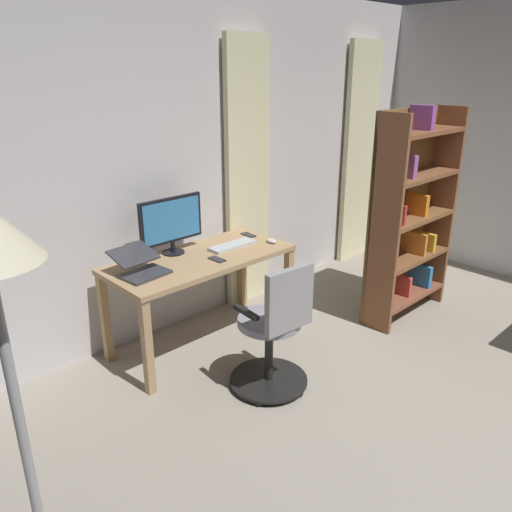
# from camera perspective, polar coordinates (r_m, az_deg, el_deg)

# --- Properties ---
(back_room_partition) EXTENTS (5.74, 0.10, 2.78)m
(back_room_partition) POSITION_cam_1_polar(r_m,az_deg,el_deg) (4.44, -5.86, 10.66)
(back_room_partition) COLOR silver
(back_room_partition) RESTS_ON ground
(curtain_left_panel) EXTENTS (0.53, 0.06, 2.42)m
(curtain_left_panel) POSITION_cam_1_polar(r_m,az_deg,el_deg) (5.92, 11.60, 11.10)
(curtain_left_panel) COLOR beige
(curtain_left_panel) RESTS_ON ground
(curtain_right_panel) EXTENTS (0.49, 0.06, 2.42)m
(curtain_right_panel) POSITION_cam_1_polar(r_m,az_deg,el_deg) (4.64, -0.95, 8.92)
(curtain_right_panel) COLOR beige
(curtain_right_panel) RESTS_ON ground
(desk) EXTENTS (1.49, 0.67, 0.76)m
(desk) POSITION_cam_1_polar(r_m,az_deg,el_deg) (4.00, -6.23, -1.38)
(desk) COLOR tan
(desk) RESTS_ON ground
(office_chair) EXTENTS (0.56, 0.56, 0.97)m
(office_chair) POSITION_cam_1_polar(r_m,az_deg,el_deg) (3.49, 2.13, -8.65)
(office_chair) COLOR black
(office_chair) RESTS_ON ground
(computer_monitor) EXTENTS (0.56, 0.18, 0.45)m
(computer_monitor) POSITION_cam_1_polar(r_m,az_deg,el_deg) (4.00, -9.55, 3.81)
(computer_monitor) COLOR black
(computer_monitor) RESTS_ON desk
(computer_keyboard) EXTENTS (0.42, 0.14, 0.02)m
(computer_keyboard) POSITION_cam_1_polar(r_m,az_deg,el_deg) (4.16, -2.66, 1.21)
(computer_keyboard) COLOR #B7BCC1
(computer_keyboard) RESTS_ON desk
(laptop) EXTENTS (0.36, 0.38, 0.17)m
(laptop) POSITION_cam_1_polar(r_m,az_deg,el_deg) (3.69, -12.91, -1.20)
(laptop) COLOR #333338
(laptop) RESTS_ON desk
(computer_mouse) EXTENTS (0.06, 0.10, 0.04)m
(computer_mouse) POSITION_cam_1_polar(r_m,az_deg,el_deg) (4.24, 1.77, 1.71)
(computer_mouse) COLOR silver
(computer_mouse) RESTS_ON desk
(cell_phone_by_monitor) EXTENTS (0.07, 0.15, 0.01)m
(cell_phone_by_monitor) POSITION_cam_1_polar(r_m,az_deg,el_deg) (3.89, -4.43, -0.38)
(cell_phone_by_monitor) COLOR #232328
(cell_phone_by_monitor) RESTS_ON desk
(cell_phone_face_up) EXTENTS (0.08, 0.15, 0.01)m
(cell_phone_face_up) POSITION_cam_1_polar(r_m,az_deg,el_deg) (4.44, -0.86, 2.40)
(cell_phone_face_up) COLOR #232328
(cell_phone_face_up) RESTS_ON desk
(bookshelf) EXTENTS (0.95, 0.30, 1.86)m
(bookshelf) POSITION_cam_1_polar(r_m,az_deg,el_deg) (4.64, 16.78, 4.31)
(bookshelf) COLOR brown
(bookshelf) RESTS_ON ground
(floor_lamp) EXTENTS (0.28, 0.28, 1.88)m
(floor_lamp) POSITION_cam_1_polar(r_m,az_deg,el_deg) (1.49, -26.74, -8.06)
(floor_lamp) COLOR black
(floor_lamp) RESTS_ON ground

